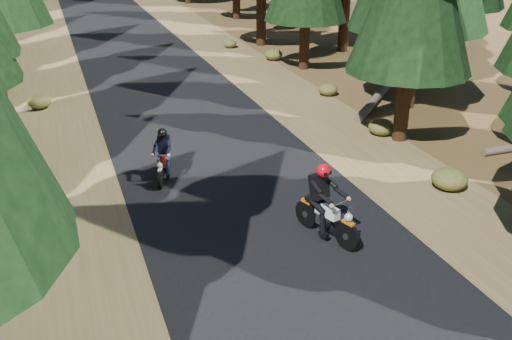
# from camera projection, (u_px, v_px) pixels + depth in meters

# --- Properties ---
(ground) EXTENTS (120.00, 120.00, 0.00)m
(ground) POSITION_uv_depth(u_px,v_px,m) (279.00, 240.00, 12.88)
(ground) COLOR #4D351B
(ground) RESTS_ON ground
(road) EXTENTS (6.00, 100.00, 0.01)m
(road) POSITION_uv_depth(u_px,v_px,m) (216.00, 158.00, 17.16)
(road) COLOR black
(road) RESTS_ON ground
(shoulder_l) EXTENTS (3.20, 100.00, 0.01)m
(shoulder_l) POSITION_uv_depth(u_px,v_px,m) (56.00, 181.00, 15.73)
(shoulder_l) COLOR brown
(shoulder_l) RESTS_ON ground
(shoulder_r) EXTENTS (3.20, 100.00, 0.01)m
(shoulder_r) POSITION_uv_depth(u_px,v_px,m) (352.00, 139.00, 18.59)
(shoulder_r) COLOR brown
(shoulder_r) RESTS_ON ground
(log_near) EXTENTS (3.71, 3.82, 0.32)m
(log_near) POSITION_uv_depth(u_px,v_px,m) (375.00, 99.00, 22.05)
(log_near) COLOR #4C4233
(log_near) RESTS_ON ground
(understory_shrubs) EXTENTS (13.71, 28.91, 0.60)m
(understory_shrubs) POSITION_uv_depth(u_px,v_px,m) (208.00, 128.00, 18.86)
(understory_shrubs) COLOR #474C1E
(understory_shrubs) RESTS_ON ground
(rider_lead) EXTENTS (1.19, 2.06, 1.76)m
(rider_lead) POSITION_uv_depth(u_px,v_px,m) (327.00, 215.00, 12.73)
(rider_lead) COLOR white
(rider_lead) RESTS_ON road
(rider_follow) EXTENTS (1.04, 1.68, 1.44)m
(rider_follow) POSITION_uv_depth(u_px,v_px,m) (164.00, 163.00, 15.60)
(rider_follow) COLOR maroon
(rider_follow) RESTS_ON road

